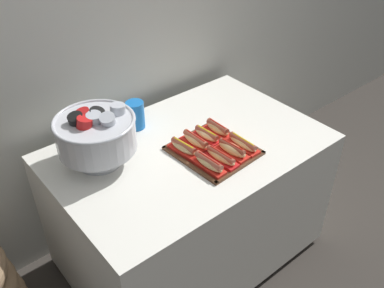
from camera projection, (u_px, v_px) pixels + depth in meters
ground_plane at (190, 252)px, 2.49m from camera, size 10.00×10.00×0.00m
back_wall at (116, 6)px, 2.08m from camera, size 6.00×0.10×2.60m
buffet_table at (189, 201)px, 2.26m from camera, size 1.31×0.86×0.77m
serving_tray at (213, 151)px, 2.00m from camera, size 0.35×0.38×0.01m
hot_dog_0 at (209, 164)px, 1.87m from camera, size 0.07×0.17×0.06m
hot_dog_1 at (221, 157)px, 1.92m from camera, size 0.07×0.18×0.06m
hot_dog_2 at (232, 150)px, 1.96m from camera, size 0.08×0.17×0.06m
hot_dog_3 at (243, 144)px, 2.00m from camera, size 0.06×0.18×0.06m
hot_dog_4 at (184, 148)px, 1.97m from camera, size 0.08×0.17×0.06m
hot_dog_5 at (195, 141)px, 2.01m from camera, size 0.07×0.17×0.06m
hot_dog_6 at (207, 135)px, 2.06m from camera, size 0.07×0.16×0.06m
hot_dog_7 at (218, 129)px, 2.10m from camera, size 0.07×0.15×0.06m
punch_bowl at (96, 133)px, 1.85m from camera, size 0.36×0.36×0.27m
cup_stack at (136, 115)px, 2.13m from camera, size 0.09×0.09×0.14m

